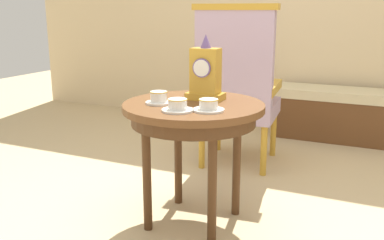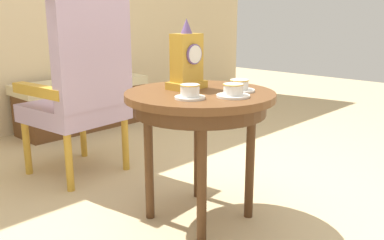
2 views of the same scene
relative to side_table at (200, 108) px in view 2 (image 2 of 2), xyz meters
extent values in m
plane|color=tan|center=(0.08, -0.02, -0.57)|extent=(10.00, 10.00, 0.00)
cylinder|color=brown|center=(0.00, 0.00, 0.06)|extent=(0.71, 0.71, 0.03)
cylinder|color=#482B16|center=(0.00, 0.00, 0.01)|extent=(0.63, 0.63, 0.07)
cylinder|color=#482B16|center=(0.18, 0.18, -0.26)|extent=(0.04, 0.04, 0.61)
cylinder|color=#482B16|center=(-0.18, 0.18, -0.26)|extent=(0.04, 0.04, 0.61)
cylinder|color=#482B16|center=(-0.18, -0.18, -0.26)|extent=(0.04, 0.04, 0.61)
cylinder|color=#482B16|center=(0.18, -0.18, -0.26)|extent=(0.04, 0.04, 0.61)
cylinder|color=white|center=(-0.15, -0.08, 0.08)|extent=(0.13, 0.13, 0.01)
cylinder|color=white|center=(-0.15, -0.08, 0.11)|extent=(0.08, 0.08, 0.05)
torus|color=gold|center=(-0.15, -0.08, 0.14)|extent=(0.09, 0.09, 0.00)
cylinder|color=white|center=(0.01, -0.19, 0.08)|extent=(0.15, 0.15, 0.01)
cylinder|color=white|center=(0.01, -0.19, 0.11)|extent=(0.09, 0.09, 0.05)
torus|color=gold|center=(0.01, -0.19, 0.13)|extent=(0.09, 0.09, 0.00)
cylinder|color=white|center=(0.13, -0.13, 0.08)|extent=(0.15, 0.15, 0.01)
cylinder|color=white|center=(0.13, -0.13, 0.11)|extent=(0.09, 0.09, 0.05)
torus|color=gold|center=(0.13, -0.13, 0.13)|extent=(0.09, 0.09, 0.00)
cube|color=gold|center=(0.02, 0.11, 0.10)|extent=(0.19, 0.11, 0.04)
cube|color=gold|center=(0.02, 0.11, 0.23)|extent=(0.14, 0.09, 0.23)
cylinder|color=#664C8C|center=(0.02, 0.06, 0.25)|extent=(0.10, 0.01, 0.10)
cylinder|color=white|center=(0.02, 0.05, 0.25)|extent=(0.08, 0.00, 0.08)
cone|color=#664C8C|center=(0.02, 0.11, 0.38)|extent=(0.06, 0.06, 0.07)
cube|color=#B299B7|center=(-0.09, 1.01, -0.17)|extent=(0.57, 0.57, 0.11)
cube|color=#B299B7|center=(-0.06, 0.79, 0.21)|extent=(0.53, 0.14, 0.64)
cube|color=gold|center=(0.14, 1.03, 0.00)|extent=(0.12, 0.47, 0.06)
cube|color=gold|center=(-0.31, 0.98, 0.00)|extent=(0.12, 0.47, 0.06)
cylinder|color=gold|center=(0.11, 1.25, -0.40)|extent=(0.04, 0.04, 0.35)
cylinder|color=gold|center=(-0.33, 1.20, -0.40)|extent=(0.04, 0.04, 0.35)
cylinder|color=gold|center=(0.16, 0.81, -0.40)|extent=(0.04, 0.04, 0.35)
cylinder|color=gold|center=(-0.28, 0.76, -0.40)|extent=(0.04, 0.04, 0.35)
cube|color=beige|center=(0.54, 1.93, -0.17)|extent=(1.18, 0.40, 0.08)
cube|color=brown|center=(0.54, 1.93, -0.39)|extent=(1.14, 0.38, 0.36)
camera|label=1|loc=(0.88, -1.94, 0.53)|focal=40.61mm
camera|label=2|loc=(-1.43, -1.32, 0.43)|focal=39.00mm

